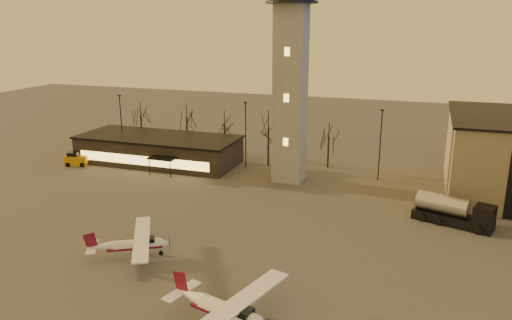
# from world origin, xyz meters

# --- Properties ---
(ground) EXTENTS (220.00, 220.00, 0.00)m
(ground) POSITION_xyz_m (0.00, 0.00, 0.00)
(ground) COLOR #43413E
(ground) RESTS_ON ground
(control_tower) EXTENTS (6.80, 6.80, 32.60)m
(control_tower) POSITION_xyz_m (0.00, 30.00, 16.33)
(control_tower) COLOR gray
(control_tower) RESTS_ON ground
(terminal) EXTENTS (25.40, 12.20, 4.30)m
(terminal) POSITION_xyz_m (-21.99, 31.98, 2.16)
(terminal) COLOR black
(terminal) RESTS_ON ground
(light_poles) EXTENTS (58.50, 12.25, 10.14)m
(light_poles) POSITION_xyz_m (0.50, 31.00, 5.41)
(light_poles) COLOR black
(light_poles) RESTS_ON ground
(tree_row) EXTENTS (37.20, 9.20, 8.80)m
(tree_row) POSITION_xyz_m (-13.70, 39.16, 5.94)
(tree_row) COLOR black
(tree_row) RESTS_ON ground
(cessna_front) EXTENTS (9.67, 11.97, 3.32)m
(cessna_front) POSITION_xyz_m (5.61, -6.02, 1.14)
(cessna_front) COLOR white
(cessna_front) RESTS_ON ground
(cessna_rear) EXTENTS (8.34, 9.80, 2.90)m
(cessna_rear) POSITION_xyz_m (-7.14, 2.04, 0.99)
(cessna_rear) COLOR silver
(cessna_rear) RESTS_ON ground
(fuel_truck) EXTENTS (8.84, 4.90, 3.16)m
(fuel_truck) POSITION_xyz_m (21.46, 20.50, 1.25)
(fuel_truck) COLOR black
(fuel_truck) RESTS_ON ground
(service_cart) EXTENTS (3.76, 2.92, 2.14)m
(service_cart) POSITION_xyz_m (-33.38, 26.25, 0.82)
(service_cart) COLOR #BF850B
(service_cart) RESTS_ON ground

